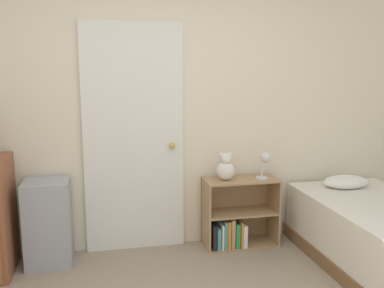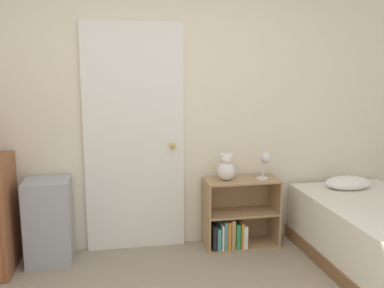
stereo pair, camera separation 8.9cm
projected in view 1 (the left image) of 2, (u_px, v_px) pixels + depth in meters
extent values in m
cube|color=beige|center=(152.00, 109.00, 3.82)|extent=(10.00, 0.06, 2.55)
cube|color=white|center=(134.00, 139.00, 3.78)|extent=(0.88, 0.04, 2.03)
sphere|color=gold|center=(172.00, 146.00, 3.82)|extent=(0.06, 0.06, 0.06)
cube|color=#999EA8|center=(48.00, 223.00, 3.58)|extent=(0.37, 0.35, 0.72)
cube|color=tan|center=(206.00, 215.00, 3.89)|extent=(0.02, 0.30, 0.64)
cube|color=tan|center=(274.00, 210.00, 4.03)|extent=(0.02, 0.30, 0.64)
cube|color=tan|center=(240.00, 243.00, 4.02)|extent=(0.64, 0.30, 0.02)
cube|color=tan|center=(240.00, 212.00, 3.96)|extent=(0.64, 0.30, 0.02)
cube|color=tan|center=(241.00, 180.00, 3.91)|extent=(0.64, 0.30, 0.02)
cube|color=tan|center=(235.00, 207.00, 4.10)|extent=(0.68, 0.01, 0.64)
cube|color=black|center=(212.00, 235.00, 3.91)|extent=(0.04, 0.22, 0.22)
cube|color=teal|center=(217.00, 237.00, 3.91)|extent=(0.03, 0.20, 0.19)
cube|color=white|center=(220.00, 234.00, 3.92)|extent=(0.02, 0.22, 0.23)
cube|color=teal|center=(223.00, 232.00, 3.94)|extent=(0.02, 0.25, 0.26)
cube|color=orange|center=(227.00, 233.00, 3.91)|extent=(0.03, 0.18, 0.26)
cube|color=tan|center=(230.00, 231.00, 3.94)|extent=(0.03, 0.23, 0.27)
cube|color=#338C4C|center=(235.00, 233.00, 3.96)|extent=(0.04, 0.23, 0.23)
cube|color=orange|center=(238.00, 231.00, 3.97)|extent=(0.02, 0.25, 0.24)
cube|color=white|center=(242.00, 233.00, 3.97)|extent=(0.04, 0.22, 0.21)
sphere|color=silver|center=(226.00, 171.00, 3.86)|extent=(0.17, 0.17, 0.17)
sphere|color=silver|center=(226.00, 159.00, 3.84)|extent=(0.10, 0.10, 0.10)
sphere|color=silver|center=(227.00, 161.00, 3.80)|extent=(0.04, 0.04, 0.04)
sphere|color=silver|center=(222.00, 155.00, 3.83)|extent=(0.04, 0.04, 0.04)
sphere|color=silver|center=(230.00, 154.00, 3.84)|extent=(0.04, 0.04, 0.04)
cylinder|color=silver|center=(262.00, 178.00, 3.92)|extent=(0.11, 0.11, 0.01)
cylinder|color=silver|center=(262.00, 169.00, 3.90)|extent=(0.01, 0.01, 0.16)
sphere|color=silver|center=(265.00, 157.00, 3.87)|extent=(0.10, 0.10, 0.10)
ellipsoid|color=white|center=(346.00, 182.00, 4.00)|extent=(0.44, 0.28, 0.12)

